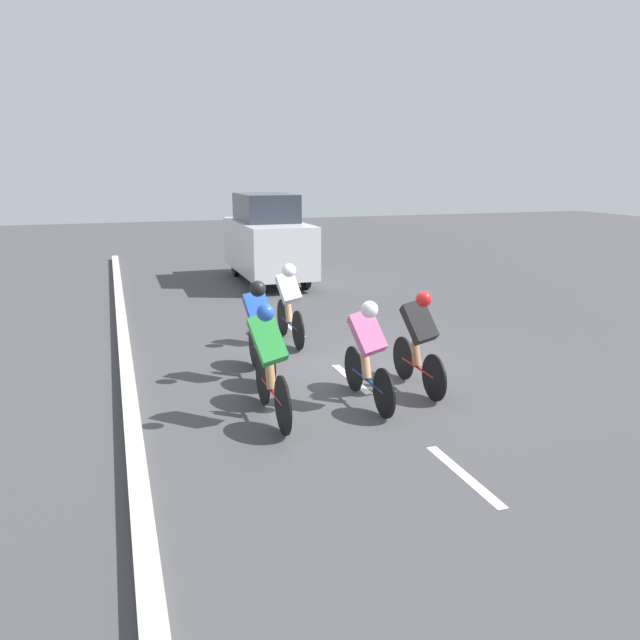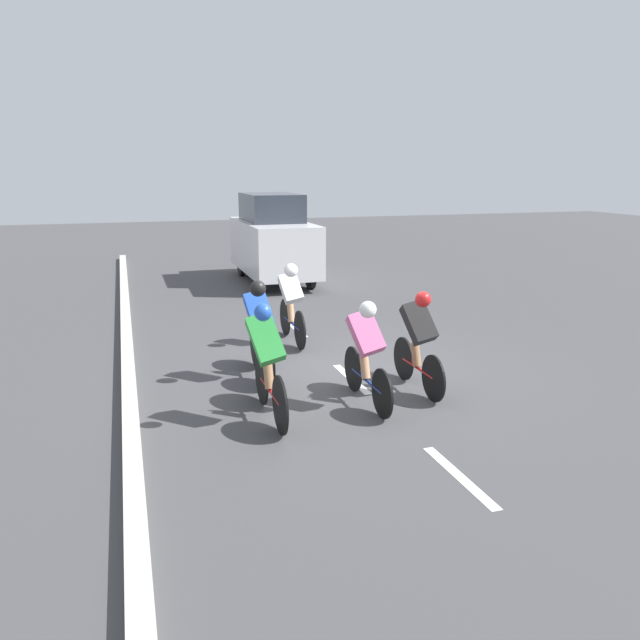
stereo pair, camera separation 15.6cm
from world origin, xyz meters
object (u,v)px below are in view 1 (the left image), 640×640
Objects in this scene: cyclist_green at (269,359)px; support_car at (268,239)px; cyclist_blue at (259,326)px; cyclist_white at (289,301)px; cyclist_black at (419,338)px; cyclist_pink at (368,349)px.

cyclist_green is 9.87m from support_car.
cyclist_white is at bearing -118.73° from cyclist_blue.
support_car reaches higher than cyclist_blue.
cyclist_black is 9.22m from support_car.
cyclist_pink is 0.97× the size of cyclist_green.
cyclist_black is 3.15m from cyclist_white.
cyclist_green is at bearing 70.33° from cyclist_white.
cyclist_white is (-0.94, -1.71, -0.02)m from cyclist_blue.
cyclist_blue is 1.65m from cyclist_green.
cyclist_blue is (1.98, -1.26, 0.02)m from cyclist_black.
cyclist_pink is 9.55m from support_car.
support_car is (-0.11, -9.21, 0.40)m from cyclist_black.
cyclist_green is 0.42× the size of support_car.
cyclist_white is at bearing 79.58° from support_car.
cyclist_black is 0.92× the size of cyclist_white.
cyclist_black is 0.95× the size of cyclist_blue.
cyclist_black is at bearing 109.32° from cyclist_white.
cyclist_black is 0.93m from cyclist_pink.
cyclist_black reaches higher than cyclist_white.
cyclist_pink is at bearing 17.38° from cyclist_black.
cyclist_green is at bearing 76.26° from support_car.
cyclist_white is 0.42× the size of support_car.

